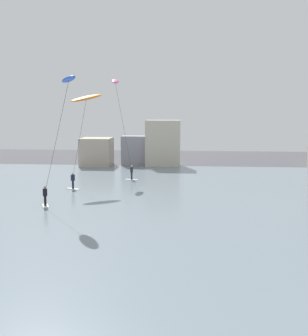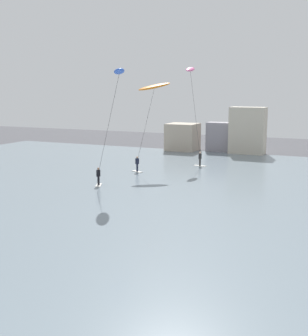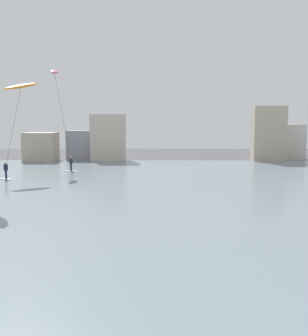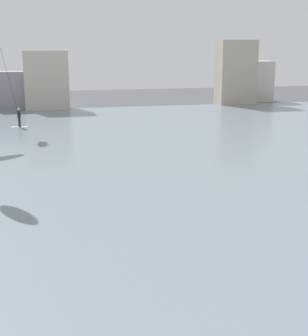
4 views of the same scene
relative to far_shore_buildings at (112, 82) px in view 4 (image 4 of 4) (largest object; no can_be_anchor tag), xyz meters
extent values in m
cube|color=slate|center=(-2.67, -26.50, -2.77)|extent=(84.00, 52.00, 0.10)
cube|color=gray|center=(-10.79, 0.46, -0.76)|extent=(4.43, 2.26, 4.12)
cube|color=beige|center=(-7.22, -0.33, 0.34)|extent=(4.67, 2.62, 6.33)
cube|color=#B7A893|center=(14.54, -0.43, 0.90)|extent=(4.35, 2.63, 7.44)
cube|color=beige|center=(18.50, 2.04, -0.34)|extent=(3.26, 2.72, 4.96)
cube|color=silver|center=(-9.81, -12.70, -2.69)|extent=(1.45, 0.64, 0.06)
cylinder|color=black|center=(-9.81, -12.70, -2.27)|extent=(0.20, 0.20, 0.78)
cube|color=black|center=(-9.81, -12.70, -1.58)|extent=(0.27, 0.37, 0.60)
sphere|color=beige|center=(-9.81, -12.70, -1.17)|extent=(0.20, 0.20, 0.20)
cylinder|color=#333333|center=(-10.87, -11.57, 3.16)|extent=(2.14, 2.29, 9.60)
camera|label=1|loc=(-3.12, -59.87, 5.08)|focal=46.81mm
camera|label=2|loc=(5.75, -60.36, 5.84)|focal=47.90mm
camera|label=3|loc=(-0.25, -58.43, 3.08)|focal=45.58mm
camera|label=4|loc=(-8.09, -55.11, 4.05)|focal=52.40mm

